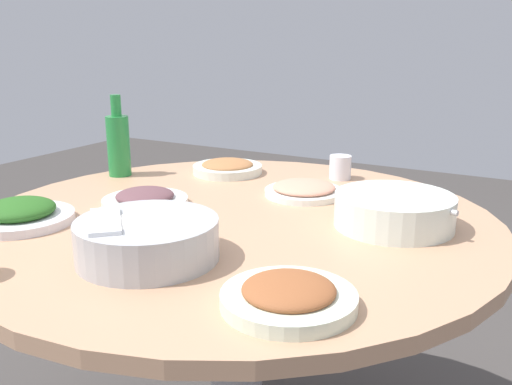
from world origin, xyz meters
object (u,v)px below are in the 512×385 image
at_px(dish_stirfry, 289,296).
at_px(soup_bowl, 394,212).
at_px(dish_tofu_braise, 228,167).
at_px(tea_cup_near, 340,167).
at_px(dish_eggplant, 145,199).
at_px(dish_shrimp, 304,190).
at_px(dish_greens, 20,214).
at_px(round_dining_table, 235,270).
at_px(rice_bowl, 147,239).
at_px(green_bottle, 118,143).

bearing_deg(dish_stirfry, soup_bowl, -4.38).
bearing_deg(dish_tofu_braise, tea_cup_near, -72.67).
bearing_deg(soup_bowl, dish_tofu_braise, 67.16).
distance_m(dish_eggplant, dish_shrimp, 0.42).
bearing_deg(dish_stirfry, dish_greens, 84.24).
distance_m(dish_stirfry, dish_greens, 0.72).
relative_size(round_dining_table, soup_bowl, 4.36).
bearing_deg(soup_bowl, rice_bowl, 139.27).
bearing_deg(rice_bowl, dish_stirfry, -98.27).
height_order(rice_bowl, tea_cup_near, rice_bowl).
bearing_deg(dish_stirfry, green_bottle, 57.46).
relative_size(dish_tofu_braise, tea_cup_near, 3.04).
relative_size(rice_bowl, dish_shrimp, 1.30).
bearing_deg(dish_stirfry, dish_eggplant, 60.31).
distance_m(round_dining_table, dish_eggplant, 0.29).
bearing_deg(dish_tofu_braise, green_bottle, 123.57).
bearing_deg(soup_bowl, dish_greens, 117.47).
height_order(dish_stirfry, dish_greens, dish_greens).
xyz_separation_m(dish_stirfry, tea_cup_near, (0.82, 0.23, 0.02)).
bearing_deg(tea_cup_near, green_bottle, 115.24).
height_order(rice_bowl, dish_stirfry, rice_bowl).
bearing_deg(soup_bowl, dish_shrimp, 64.25).
xyz_separation_m(rice_bowl, dish_greens, (0.03, 0.39, -0.02)).
bearing_deg(dish_tofu_braise, dish_shrimp, -110.09).
xyz_separation_m(rice_bowl, dish_tofu_braise, (0.67, 0.24, -0.02)).
xyz_separation_m(rice_bowl, soup_bowl, (0.42, -0.36, -0.01)).
height_order(rice_bowl, green_bottle, green_bottle).
distance_m(rice_bowl, dish_tofu_braise, 0.71).
height_order(round_dining_table, green_bottle, green_bottle).
height_order(round_dining_table, dish_greens, dish_greens).
bearing_deg(soup_bowl, green_bottle, 85.52).
distance_m(round_dining_table, tea_cup_near, 0.50).
height_order(rice_bowl, dish_greens, rice_bowl).
distance_m(rice_bowl, dish_eggplant, 0.36).
relative_size(dish_greens, tea_cup_near, 3.39).
distance_m(dish_tofu_braise, tea_cup_near, 0.35).
xyz_separation_m(round_dining_table, tea_cup_near, (0.46, -0.09, 0.17)).
height_order(rice_bowl, dish_shrimp, rice_bowl).
xyz_separation_m(dish_eggplant, tea_cup_near, (0.50, -0.33, 0.02)).
height_order(round_dining_table, dish_tofu_braise, dish_tofu_braise).
xyz_separation_m(dish_tofu_braise, dish_greens, (-0.64, 0.16, 0.00)).
xyz_separation_m(dish_shrimp, dish_greens, (-0.53, 0.47, 0.01)).
relative_size(rice_bowl, dish_eggplant, 1.28).
xyz_separation_m(soup_bowl, dish_stirfry, (-0.46, 0.04, -0.02)).
height_order(soup_bowl, dish_stirfry, soup_bowl).
relative_size(round_dining_table, dish_stirfry, 5.68).
xyz_separation_m(round_dining_table, dish_shrimp, (0.24, -0.07, 0.16)).
relative_size(dish_eggplant, dish_tofu_braise, 1.00).
bearing_deg(dish_greens, soup_bowl, -62.53).
height_order(dish_eggplant, tea_cup_near, tea_cup_near).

